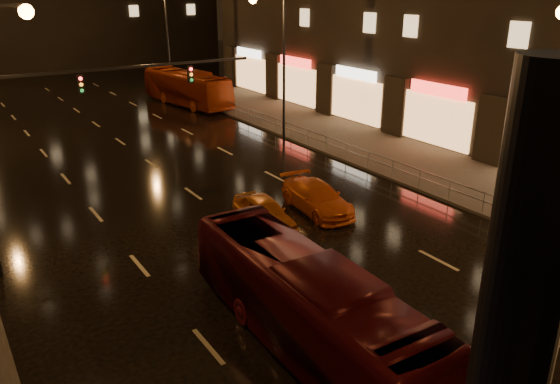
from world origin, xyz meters
The scene contains 8 objects.
ground centered at (0.00, 20.00, 0.00)m, with size 140.00×140.00×0.00m, color black.
sidewalk_right centered at (13.50, 15.00, 0.07)m, with size 7.00×70.00×0.15m, color #38332D.
traffic_signal centered at (-5.06, 20.00, 4.74)m, with size 15.31×0.32×6.20m.
railing_right centered at (10.20, 18.00, 0.90)m, with size 0.05×56.00×1.00m.
bus_red centered at (-2.51, 2.44, 1.44)m, with size 2.42×10.35×2.88m, color #4C0A11.
bus_curb centered at (9.00, 36.83, 1.54)m, with size 2.59×11.06×3.08m, color #AD3911.
taxi_near centered at (0.94, 10.47, 0.69)m, with size 1.62×4.02×1.37m, color #BB5A11.
taxi_far centered at (4.00, 10.65, 0.68)m, with size 1.90×4.68×1.36m, color #DF5C15.
Camera 1 is at (-10.62, -8.58, 10.12)m, focal length 35.00 mm.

